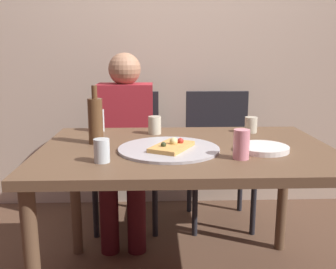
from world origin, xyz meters
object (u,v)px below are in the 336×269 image
pizza_tray (169,149)px  dining_table (186,164)px  tumbler_near (251,125)px  plate_stack (263,148)px  wine_glass (102,151)px  pizza_slice_last (172,146)px  wine_bottle (95,120)px  chair_left (127,149)px  chair_right (219,148)px  tumbler_far (155,125)px  short_glass (98,120)px  guest_in_sweater (125,136)px  soda_can (241,144)px

pizza_tray → dining_table: bearing=37.2°
tumbler_near → plate_stack: tumbler_near is taller
wine_glass → plate_stack: (0.69, 0.15, -0.04)m
pizza_slice_last → wine_bottle: wine_bottle is taller
chair_left → chair_right: bearing=-180.0°
dining_table → chair_left: (-0.34, 0.86, -0.15)m
plate_stack → tumbler_near: bearing=83.5°
pizza_slice_last → tumbler_far: bearing=101.6°
tumbler_near → chair_right: bearing=97.6°
pizza_tray → wine_bottle: wine_bottle is taller
pizza_tray → wine_bottle: 0.39m
short_glass → guest_in_sweater: 0.39m
pizza_slice_last → wine_bottle: (-0.35, 0.16, 0.09)m
soda_can → chair_left: (-0.54, 1.06, -0.29)m
chair_right → pizza_slice_last: bearing=68.4°
dining_table → pizza_slice_last: pizza_slice_last is taller
tumbler_near → guest_in_sweater: (-0.71, 0.40, -0.15)m
wine_glass → short_glass: 0.61m
tumbler_far → tumbler_near: bearing=1.8°
tumbler_far → short_glass: short_glass is taller
dining_table → guest_in_sweater: (-0.34, 0.70, -0.02)m
wine_bottle → tumbler_near: bearing=15.3°
dining_table → soda_can: 0.33m
tumbler_far → short_glass: bearing=164.9°
dining_table → chair_left: size_ratio=1.49×
chair_left → chair_right: 0.64m
chair_right → soda_can: bearing=85.0°
plate_stack → chair_left: size_ratio=0.26×
wine_bottle → tumbler_near: (0.80, 0.22, -0.07)m
pizza_slice_last → tumbler_near: size_ratio=3.01×
pizza_tray → soda_can: bearing=-26.8°
wine_bottle → guest_in_sweater: (0.09, 0.62, -0.22)m
chair_left → wine_bottle: bearing=83.5°
wine_glass → guest_in_sweater: 0.95m
wine_bottle → tumbler_far: (0.28, 0.20, -0.07)m
chair_left → chair_right: same height
wine_glass → soda_can: (0.56, 0.03, 0.01)m
pizza_tray → guest_in_sweater: size_ratio=0.39×
pizza_tray → short_glass: 0.57m
plate_stack → chair_left: 1.18m
pizza_slice_last → guest_in_sweater: 0.84m
wine_glass → pizza_slice_last: bearing=28.7°
pizza_slice_last → soda_can: soda_can is taller
tumbler_near → tumbler_far: (-0.52, -0.02, 0.00)m
pizza_tray → tumbler_far: tumbler_far is taller
soda_can → chair_right: size_ratio=0.14×
chair_left → chair_right: size_ratio=1.00×
tumbler_near → guest_in_sweater: 0.83m
tumbler_near → soda_can: 0.54m
dining_table → short_glass: 0.60m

